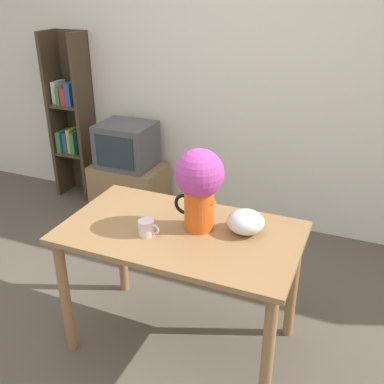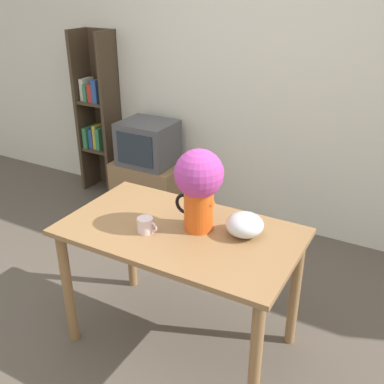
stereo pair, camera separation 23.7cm
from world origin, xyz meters
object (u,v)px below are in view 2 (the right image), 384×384
(flower_vase, at_px, (199,183))
(coffee_mug, at_px, (146,225))
(tv_set, at_px, (148,143))
(white_bowl, at_px, (245,225))

(flower_vase, height_order, coffee_mug, flower_vase)
(flower_vase, bearing_deg, coffee_mug, -142.78)
(coffee_mug, height_order, tv_set, coffee_mug)
(flower_vase, bearing_deg, white_bowl, 13.06)
(white_bowl, bearing_deg, tv_set, 139.61)
(flower_vase, bearing_deg, tv_set, 133.12)
(white_bowl, height_order, tv_set, white_bowl)
(flower_vase, distance_m, white_bowl, 0.33)
(flower_vase, relative_size, tv_set, 0.96)
(coffee_mug, relative_size, tv_set, 0.25)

